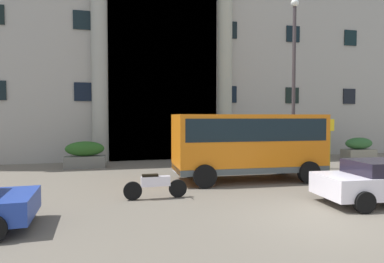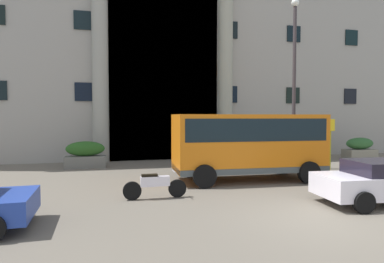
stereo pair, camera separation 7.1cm
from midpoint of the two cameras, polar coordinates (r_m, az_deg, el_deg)
ground_plane at (r=9.55m, az=20.75°, el=-14.39°), size 80.00×64.00×0.12m
office_building_facade at (r=26.41m, az=-2.01°, el=17.40°), size 40.01×9.72×18.96m
orange_minibus at (r=14.20m, az=9.49°, el=-1.65°), size 6.29×2.80×2.79m
bus_stop_sign at (r=18.23m, az=22.60°, el=-1.10°), size 0.44×0.08×2.58m
hedge_planter_far_west at (r=23.58m, az=26.76°, el=-2.67°), size 1.98×0.97×1.38m
hedge_planter_east at (r=18.41m, az=-18.10°, el=-3.88°), size 2.08×0.82×1.40m
hedge_planter_entrance_right at (r=19.02m, az=3.02°, el=-3.82°), size 2.19×0.75×1.22m
hedge_planter_entrance_left at (r=20.96m, az=16.53°, el=-3.16°), size 1.89×0.91×1.35m
motorcycle_near_kerb at (r=11.05m, az=-6.72°, el=-9.14°), size 2.09×0.55×0.89m
lamppost_plaza_centre at (r=18.06m, az=17.06°, el=9.76°), size 0.40×0.40×8.71m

